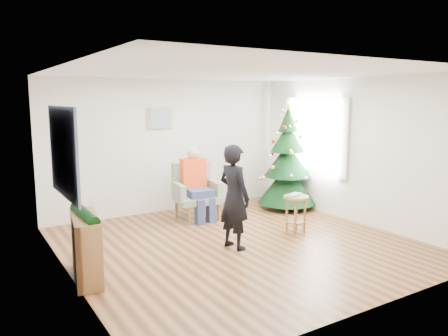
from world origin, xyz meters
TOP-DOWN VIEW (x-y plane):
  - floor at (0.00, 0.00)m, footprint 5.00×5.00m
  - ceiling at (0.00, 0.00)m, footprint 5.00×5.00m
  - wall_back at (0.00, 2.50)m, footprint 5.00×0.00m
  - wall_front at (0.00, -2.50)m, footprint 5.00×0.00m
  - wall_left at (-2.50, 0.00)m, footprint 0.00×5.00m
  - wall_right at (2.50, 0.00)m, footprint 0.00×5.00m
  - window_panel at (2.47, 1.00)m, footprint 0.04×1.30m
  - curtains at (2.44, 1.00)m, footprint 0.05×1.75m
  - christmas_tree at (2.10, 1.39)m, footprint 1.18×1.18m
  - stool at (1.13, -0.01)m, footprint 0.42×0.42m
  - laptop at (1.13, -0.01)m, footprint 0.40×0.33m
  - armchair at (0.14, 1.65)m, footprint 0.89×0.84m
  - seated_person at (0.13, 1.59)m, footprint 0.49×0.68m
  - standing_man at (-0.16, -0.10)m, footprint 0.47×0.63m
  - game_controller at (0.01, -0.13)m, footprint 0.06×0.13m
  - console at (-2.33, -0.09)m, footprint 0.46×1.04m
  - garland at (-2.33, -0.09)m, footprint 0.14×0.90m
  - tapestry at (-2.46, 0.30)m, footprint 0.03×1.50m
  - framed_picture at (-0.20, 2.46)m, footprint 0.52×0.05m

SIDE VIEW (x-z plane):
  - floor at x=0.00m, z-range 0.00..0.00m
  - stool at x=1.13m, z-range 0.01..0.63m
  - armchair at x=0.14m, z-range -0.13..0.90m
  - console at x=-2.33m, z-range 0.00..0.80m
  - laptop at x=1.13m, z-range 0.63..0.65m
  - seated_person at x=0.13m, z-range 0.02..1.37m
  - standing_man at x=-0.16m, z-range 0.00..1.56m
  - garland at x=-2.33m, z-range 0.75..0.89m
  - christmas_tree at x=2.10m, z-range -0.11..2.03m
  - game_controller at x=0.01m, z-range 1.02..1.06m
  - wall_back at x=0.00m, z-range -1.20..3.80m
  - wall_front at x=0.00m, z-range -1.20..3.80m
  - wall_left at x=-2.50m, z-range -1.20..3.80m
  - wall_right at x=2.50m, z-range -1.20..3.80m
  - window_panel at x=2.47m, z-range 0.80..2.20m
  - curtains at x=2.44m, z-range 0.75..2.25m
  - tapestry at x=-2.46m, z-range 0.98..2.12m
  - framed_picture at x=-0.20m, z-range 1.64..2.06m
  - ceiling at x=0.00m, z-range 2.60..2.60m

